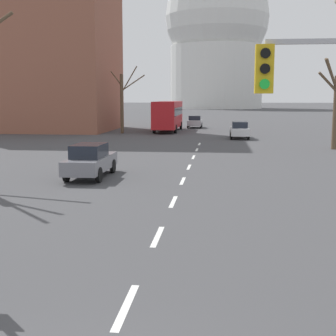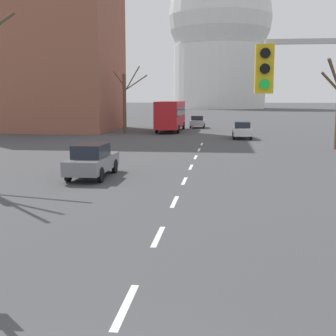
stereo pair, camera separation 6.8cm
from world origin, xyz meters
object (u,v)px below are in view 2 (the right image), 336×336
at_px(sedan_near_left, 92,160).
at_px(sedan_mid_centre, 242,130).
at_px(sedan_near_right, 198,122).
at_px(city_bus, 171,114).

distance_m(sedan_near_left, sedan_mid_centre, 24.77).
bearing_deg(sedan_near_right, sedan_mid_centre, -72.13).
distance_m(sedan_near_right, sedan_mid_centre, 16.79).
distance_m(sedan_near_left, sedan_near_right, 39.48).
distance_m(sedan_near_right, city_bus, 7.39).
height_order(sedan_near_left, sedan_near_right, sedan_near_left).
bearing_deg(sedan_mid_centre, sedan_near_left, -109.30).
bearing_deg(sedan_near_right, city_bus, -112.56).
relative_size(sedan_near_left, sedan_near_right, 1.09).
bearing_deg(sedan_near_left, sedan_mid_centre, 70.70).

